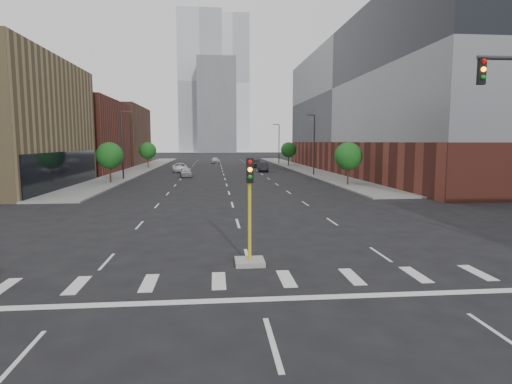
{
  "coord_description": "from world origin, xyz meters",
  "views": [
    {
      "loc": [
        -1.41,
        -8.17,
        5.04
      ],
      "look_at": [
        0.69,
        13.36,
        2.5
      ],
      "focal_mm": 30.0,
      "sensor_mm": 36.0,
      "label": 1
    }
  ],
  "objects": [
    {
      "name": "tree_right_far",
      "position": [
        14.0,
        80.0,
        3.39
      ],
      "size": [
        3.2,
        3.2,
        4.85
      ],
      "color": "#382619",
      "rests_on": "ground"
    },
    {
      "name": "median_traffic_signal",
      "position": [
        0.0,
        8.97,
        0.97
      ],
      "size": [
        1.2,
        1.2,
        4.4
      ],
      "color": "#999993",
      "rests_on": "ground"
    },
    {
      "name": "building_left_far_a",
      "position": [
        -27.5,
        66.0,
        6.0
      ],
      "size": [
        20.0,
        22.0,
        12.0
      ],
      "primitive_type": "cube",
      "color": "brown",
      "rests_on": "ground"
    },
    {
      "name": "tower_mid",
      "position": [
        0.0,
        200.0,
        22.0
      ],
      "size": [
        18.0,
        18.0,
        44.0
      ],
      "primitive_type": "cube",
      "color": "slate",
      "rests_on": "ground"
    },
    {
      "name": "car_near_left",
      "position": [
        -5.51,
        53.87,
        0.7
      ],
      "size": [
        2.1,
        4.29,
        1.41
      ],
      "primitive_type": "imported",
      "rotation": [
        0.0,
        0.0,
        0.11
      ],
      "color": "#B5B6BB",
      "rests_on": "ground"
    },
    {
      "name": "car_far_left",
      "position": [
        -7.22,
        64.88,
        0.74
      ],
      "size": [
        3.13,
        5.61,
        1.48
      ],
      "primitive_type": "imported",
      "rotation": [
        0.0,
        0.0,
        0.13
      ],
      "color": "white",
      "rests_on": "ground"
    },
    {
      "name": "sidewalk_left_far",
      "position": [
        -15.0,
        74.0,
        0.07
      ],
      "size": [
        5.0,
        92.0,
        0.15
      ],
      "primitive_type": "cube",
      "color": "gray",
      "rests_on": "ground"
    },
    {
      "name": "tree_right_near",
      "position": [
        14.0,
        40.0,
        3.39
      ],
      "size": [
        3.2,
        3.2,
        4.85
      ],
      "color": "#382619",
      "rests_on": "ground"
    },
    {
      "name": "building_left_far_b",
      "position": [
        -27.5,
        92.0,
        6.5
      ],
      "size": [
        20.0,
        24.0,
        13.0
      ],
      "primitive_type": "cube",
      "color": "brown",
      "rests_on": "ground"
    },
    {
      "name": "tower_left",
      "position": [
        -8.0,
        220.0,
        35.0
      ],
      "size": [
        22.0,
        22.0,
        70.0
      ],
      "primitive_type": "cube",
      "color": "#B2B7BC",
      "rests_on": "ground"
    },
    {
      "name": "streetlight_right_a",
      "position": [
        13.41,
        55.0,
        5.01
      ],
      "size": [
        1.6,
        0.22,
        9.07
      ],
      "color": "#2D2D30",
      "rests_on": "ground"
    },
    {
      "name": "streetlight_left",
      "position": [
        -13.41,
        50.0,
        5.01
      ],
      "size": [
        1.6,
        0.22,
        9.07
      ],
      "color": "#2D2D30",
      "rests_on": "ground"
    },
    {
      "name": "car_deep_right",
      "position": [
        6.89,
        76.84,
        0.76
      ],
      "size": [
        2.62,
        5.42,
        1.52
      ],
      "primitive_type": "imported",
      "rotation": [
        0.0,
        0.0,
        -0.09
      ],
      "color": "black",
      "rests_on": "ground"
    },
    {
      "name": "sidewalk_right_far",
      "position": [
        15.0,
        74.0,
        0.07
      ],
      "size": [
        5.0,
        92.0,
        0.15
      ],
      "primitive_type": "cube",
      "color": "gray",
      "rests_on": "ground"
    },
    {
      "name": "car_mid_right",
      "position": [
        6.81,
        64.15,
        0.78
      ],
      "size": [
        1.79,
        4.75,
        1.55
      ],
      "primitive_type": "imported",
      "rotation": [
        0.0,
        0.0,
        -0.03
      ],
      "color": "black",
      "rests_on": "ground"
    },
    {
      "name": "tower_right",
      "position": [
        10.0,
        260.0,
        40.0
      ],
      "size": [
        20.0,
        20.0,
        80.0
      ],
      "primitive_type": "cube",
      "color": "#B2B7BC",
      "rests_on": "ground"
    },
    {
      "name": "car_distant",
      "position": [
        -1.2,
        92.86,
        0.73
      ],
      "size": [
        1.75,
        4.29,
        1.46
      ],
      "primitive_type": "imported",
      "rotation": [
        0.0,
        0.0,
        -0.01
      ],
      "color": "silver",
      "rests_on": "ground"
    },
    {
      "name": "building_right_main",
      "position": [
        29.5,
        60.0,
        11.0
      ],
      "size": [
        24.0,
        70.0,
        22.0
      ],
      "color": "brown",
      "rests_on": "ground"
    },
    {
      "name": "tree_left_near",
      "position": [
        -14.0,
        45.0,
        3.39
      ],
      "size": [
        3.2,
        3.2,
        4.85
      ],
      "color": "#382619",
      "rests_on": "ground"
    },
    {
      "name": "tree_left_far",
      "position": [
        -14.0,
        75.0,
        3.39
      ],
      "size": [
        3.2,
        3.2,
        4.85
      ],
      "color": "#382619",
      "rests_on": "ground"
    },
    {
      "name": "streetlight_right_b",
      "position": [
        13.41,
        90.0,
        5.01
      ],
      "size": [
        1.6,
        0.22,
        9.07
      ],
      "color": "#2D2D30",
      "rests_on": "ground"
    }
  ]
}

